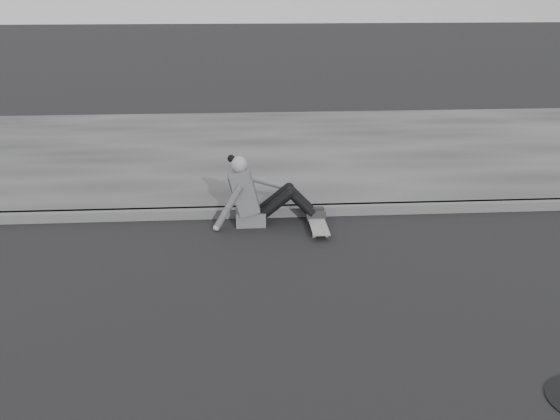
# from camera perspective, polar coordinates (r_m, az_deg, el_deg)

# --- Properties ---
(ground) EXTENTS (80.00, 80.00, 0.00)m
(ground) POSITION_cam_1_polar(r_m,az_deg,el_deg) (5.63, -7.02, -10.06)
(ground) COLOR black
(ground) RESTS_ON ground
(curb) EXTENTS (24.00, 0.16, 0.12)m
(curb) POSITION_cam_1_polar(r_m,az_deg,el_deg) (7.94, -6.20, -0.24)
(curb) COLOR #515151
(curb) RESTS_ON ground
(sidewalk) EXTENTS (24.00, 6.00, 0.12)m
(sidewalk) POSITION_cam_1_polar(r_m,az_deg,el_deg) (10.82, -5.69, 5.36)
(sidewalk) COLOR #3D3D3D
(sidewalk) RESTS_ON ground
(skateboard) EXTENTS (0.20, 0.78, 0.09)m
(skateboard) POSITION_cam_1_polar(r_m,az_deg,el_deg) (7.52, 3.46, -1.26)
(skateboard) COLOR #A7A8A2
(skateboard) RESTS_ON ground
(seated_woman) EXTENTS (1.38, 0.46, 0.88)m
(seated_woman) POSITION_cam_1_polar(r_m,az_deg,el_deg) (7.60, -2.24, 1.31)
(seated_woman) COLOR #515154
(seated_woman) RESTS_ON ground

